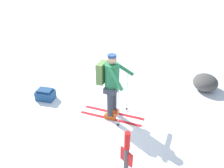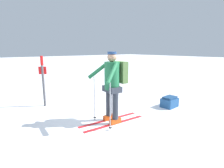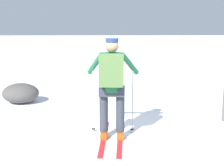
{
  "view_description": "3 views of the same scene",
  "coord_description": "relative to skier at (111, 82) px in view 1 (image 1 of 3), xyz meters",
  "views": [
    {
      "loc": [
        4.04,
        1.36,
        3.61
      ],
      "look_at": [
        -0.55,
        -0.02,
        0.99
      ],
      "focal_mm": 35.0,
      "sensor_mm": 36.0,
      "label": 1
    },
    {
      "loc": [
        -3.84,
        2.57,
        1.83
      ],
      "look_at": [
        -0.55,
        -0.02,
        0.99
      ],
      "focal_mm": 28.0,
      "sensor_mm": 36.0,
      "label": 2
    },
    {
      "loc": [
        -0.67,
        -5.29,
        2.06
      ],
      "look_at": [
        -0.55,
        -0.02,
        0.99
      ],
      "focal_mm": 50.0,
      "sensor_mm": 36.0,
      "label": 3
    }
  ],
  "objects": [
    {
      "name": "rock_boulder",
      "position": [
        -2.26,
        2.52,
        -0.79
      ],
      "size": [
        0.92,
        0.78,
        0.51
      ],
      "primitive_type": "ellipsoid",
      "color": "#474442",
      "rests_on": "ground_plane"
    },
    {
      "name": "dropped_backpack",
      "position": [
        -0.22,
        -2.14,
        -0.88
      ],
      "size": [
        0.4,
        0.54,
        0.34
      ],
      "color": "navy",
      "rests_on": "ground_plane"
    },
    {
      "name": "ground_plane",
      "position": [
        0.55,
        0.05,
        -1.04
      ],
      "size": [
        80.0,
        80.0,
        0.0
      ],
      "primitive_type": "plane",
      "color": "white"
    },
    {
      "name": "trail_marker",
      "position": [
        2.36,
        0.96,
        -0.08
      ],
      "size": [
        0.15,
        0.21,
        1.62
      ],
      "color": "#4C4C51",
      "rests_on": "ground_plane"
    },
    {
      "name": "skier",
      "position": [
        0.0,
        0.0,
        0.0
      ],
      "size": [
        0.97,
        1.75,
        1.77
      ],
      "color": "red",
      "rests_on": "ground_plane"
    }
  ]
}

